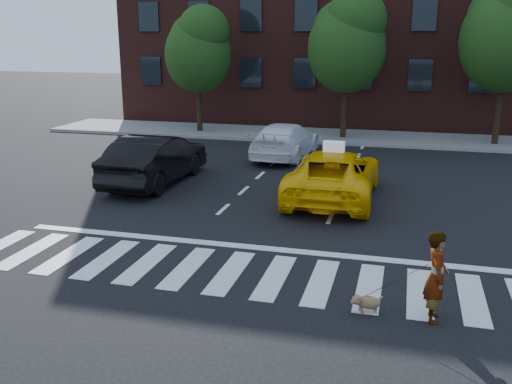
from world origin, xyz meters
TOP-DOWN VIEW (x-y plane):
  - ground at (0.00, 0.00)m, footprint 120.00×120.00m
  - crosswalk at (0.00, 0.00)m, footprint 13.00×2.40m
  - stop_line at (0.00, 1.60)m, footprint 12.00×0.30m
  - sidewalk_far at (0.00, 17.50)m, footprint 30.00×4.00m
  - building at (0.00, 25.00)m, footprint 26.00×10.00m
  - tree_left at (-6.97, 17.00)m, footprint 3.39×3.38m
  - tree_mid at (0.53, 17.00)m, footprint 3.69×3.69m
  - tree_right at (7.53, 17.00)m, footprint 4.00×4.00m
  - taxi at (1.40, 6.46)m, footprint 2.58×5.57m
  - black_sedan at (-4.83, 6.77)m, footprint 1.92×5.24m
  - white_suv at (-1.40, 12.24)m, footprint 2.37×5.13m
  - woman at (4.21, -1.10)m, footprint 0.44×0.64m
  - dog at (3.01, -1.12)m, footprint 0.60×0.40m
  - taxi_sign at (1.40, 6.26)m, footprint 0.65×0.28m

SIDE VIEW (x-z plane):
  - ground at x=0.00m, z-range 0.00..0.00m
  - crosswalk at x=0.00m, z-range 0.00..0.01m
  - stop_line at x=0.00m, z-range 0.00..0.01m
  - sidewalk_far at x=0.00m, z-range 0.00..0.15m
  - dog at x=3.01m, z-range 0.03..0.39m
  - white_suv at x=-1.40m, z-range 0.00..1.45m
  - taxi at x=1.40m, z-range 0.00..1.55m
  - woman at x=4.21m, z-range 0.00..1.70m
  - black_sedan at x=-4.83m, z-range 0.00..1.71m
  - taxi_sign at x=1.40m, z-range 1.55..1.87m
  - tree_left at x=-6.97m, z-range 1.19..7.69m
  - tree_mid at x=0.53m, z-range 1.30..8.40m
  - tree_right at x=7.53m, z-range 1.41..9.11m
  - building at x=0.00m, z-range 0.00..12.00m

